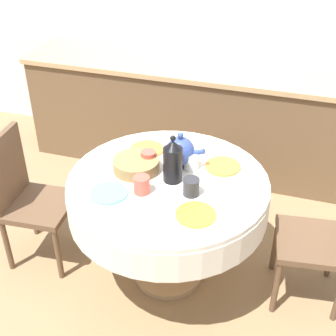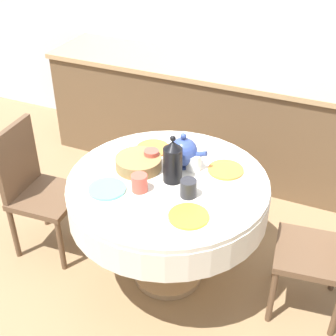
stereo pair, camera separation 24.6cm
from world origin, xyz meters
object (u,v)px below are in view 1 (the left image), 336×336
(chair_right, at_px, (26,194))
(coffee_carafe, at_px, (173,161))
(chair_left, at_px, (328,233))
(teapot, at_px, (180,151))

(chair_right, bearing_deg, coffee_carafe, 90.31)
(chair_left, bearing_deg, teapot, 79.43)
(teapot, bearing_deg, chair_right, -165.93)
(chair_left, bearing_deg, coffee_carafe, 89.76)
(coffee_carafe, distance_m, teapot, 0.16)
(teapot, bearing_deg, coffee_carafe, -89.23)
(chair_left, bearing_deg, chair_right, 88.39)
(teapot, bearing_deg, chair_left, -3.11)
(coffee_carafe, bearing_deg, teapot, 90.77)
(chair_left, height_order, chair_right, same)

